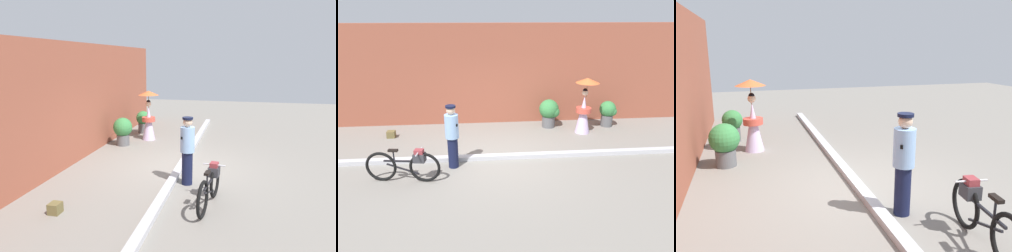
# 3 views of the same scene
# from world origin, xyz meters

# --- Properties ---
(ground_plane) EXTENTS (30.00, 30.00, 0.00)m
(ground_plane) POSITION_xyz_m (0.00, 0.00, 0.00)
(ground_plane) COLOR gray
(building_wall) EXTENTS (14.00, 0.40, 3.45)m
(building_wall) POSITION_xyz_m (0.00, 3.27, 1.73)
(building_wall) COLOR brown
(building_wall) RESTS_ON ground_plane
(sidewalk_curb) EXTENTS (14.00, 0.20, 0.12)m
(sidewalk_curb) POSITION_xyz_m (0.00, 0.00, 0.06)
(sidewalk_curb) COLOR #B2B2B7
(sidewalk_curb) RESTS_ON ground_plane
(bicycle_near_officer) EXTENTS (1.77, 0.48, 0.82)m
(bicycle_near_officer) POSITION_xyz_m (-2.21, -1.02, 0.43)
(bicycle_near_officer) COLOR black
(bicycle_near_officer) RESTS_ON ground_plane
(person_officer) EXTENTS (0.34, 0.34, 1.65)m
(person_officer) POSITION_xyz_m (-1.15, -0.37, 0.88)
(person_officer) COLOR #141938
(person_officer) RESTS_ON ground_plane
(person_with_parasol) EXTENTS (0.75, 0.75, 1.82)m
(person_with_parasol) POSITION_xyz_m (2.96, 1.79, 0.89)
(person_with_parasol) COLOR silver
(person_with_parasol) RESTS_ON ground_plane
(potted_plant_by_door) EXTENTS (0.68, 0.67, 0.98)m
(potted_plant_by_door) POSITION_xyz_m (1.97, 2.42, 0.55)
(potted_plant_by_door) COLOR #59595B
(potted_plant_by_door) RESTS_ON ground_plane
(potted_plant_small) EXTENTS (0.57, 0.55, 0.90)m
(potted_plant_small) POSITION_xyz_m (4.02, 2.32, 0.51)
(potted_plant_small) COLOR #59595B
(potted_plant_small) RESTS_ON ground_plane
(backpack_on_pavement) EXTENTS (0.25, 0.22, 0.22)m
(backpack_on_pavement) POSITION_xyz_m (-3.26, 1.89, 0.11)
(backpack_on_pavement) COLOR brown
(backpack_on_pavement) RESTS_ON ground_plane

